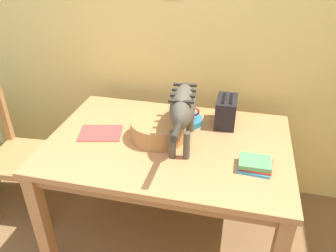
% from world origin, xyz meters
% --- Properties ---
extents(wall_rear, '(4.82, 0.11, 2.50)m').
position_xyz_m(wall_rear, '(-0.00, 1.79, 1.25)').
color(wall_rear, '#F1D578').
rests_on(wall_rear, ground_plane).
extents(dining_table, '(1.36, 0.91, 0.73)m').
position_xyz_m(dining_table, '(0.05, 1.14, 0.64)').
color(dining_table, '#B87E4C').
rests_on(dining_table, ground_plane).
extents(cat, '(0.17, 0.68, 0.33)m').
position_xyz_m(cat, '(0.13, 1.15, 0.95)').
color(cat, '#50493C').
rests_on(cat, dining_table).
extents(saucer_bowl, '(0.20, 0.20, 0.04)m').
position_xyz_m(saucer_bowl, '(0.11, 1.37, 0.75)').
color(saucer_bowl, teal).
rests_on(saucer_bowl, dining_table).
extents(coffee_mug, '(0.12, 0.08, 0.09)m').
position_xyz_m(coffee_mug, '(0.12, 1.37, 0.81)').
color(coffee_mug, red).
rests_on(coffee_mug, saucer_bowl).
extents(magazine, '(0.28, 0.23, 0.01)m').
position_xyz_m(magazine, '(-0.35, 1.13, 0.73)').
color(magazine, '#E5403E').
rests_on(magazine, dining_table).
extents(book_stack, '(0.17, 0.14, 0.05)m').
position_xyz_m(book_stack, '(0.53, 0.99, 0.75)').
color(book_stack, '#3693C0').
rests_on(book_stack, dining_table).
extents(wicker_basket, '(0.31, 0.31, 0.11)m').
position_xyz_m(wicker_basket, '(-0.01, 1.16, 0.78)').
color(wicker_basket, '#AF7944').
rests_on(wicker_basket, dining_table).
extents(toaster, '(0.12, 0.20, 0.18)m').
position_xyz_m(toaster, '(0.35, 1.41, 0.81)').
color(toaster, black).
rests_on(toaster, dining_table).
extents(wooden_chair_far, '(0.45, 0.45, 0.92)m').
position_xyz_m(wooden_chair_far, '(-1.01, 1.16, 0.45)').
color(wooden_chair_far, '#B87D48').
rests_on(wooden_chair_far, ground_plane).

